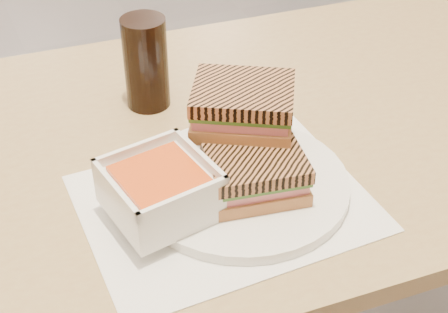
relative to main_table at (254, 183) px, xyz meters
name	(u,v)px	position (x,y,z in m)	size (l,w,h in m)	color
main_table	(254,183)	(0.00, 0.00, 0.00)	(1.25, 0.78, 0.75)	#9E8756
tray_liner	(225,203)	(-0.12, -0.14, 0.11)	(0.36, 0.28, 0.00)	white
plate	(242,184)	(-0.09, -0.13, 0.12)	(0.28, 0.28, 0.02)	white
soup_bowl	(160,191)	(-0.20, -0.14, 0.16)	(0.14, 0.14, 0.06)	white
panini_lower	(255,173)	(-0.08, -0.15, 0.16)	(0.14, 0.12, 0.05)	#A26D41
panini_upper	(243,106)	(-0.06, -0.08, 0.21)	(0.17, 0.16, 0.06)	#A26D41
cola_glass	(146,63)	(-0.13, 0.12, 0.19)	(0.07, 0.07, 0.15)	black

